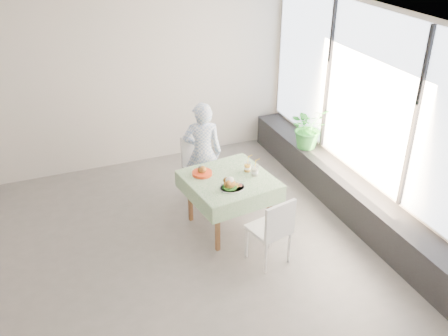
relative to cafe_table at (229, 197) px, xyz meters
name	(u,v)px	position (x,y,z in m)	size (l,w,h in m)	color
floor	(150,253)	(-1.13, -0.18, -0.46)	(6.00, 6.00, 0.00)	#5C5957
ceiling	(130,24)	(-1.13, -0.18, 2.34)	(6.00, 6.00, 0.00)	white
wall_back	(102,84)	(-1.13, 2.32, 0.94)	(6.00, 0.02, 2.80)	beige
wall_front	(226,302)	(-1.13, -2.68, 0.94)	(6.00, 0.02, 2.80)	beige
wall_right	(367,114)	(1.87, -0.18, 0.94)	(0.02, 5.00, 2.80)	beige
window_pane	(368,96)	(1.84, -0.18, 1.19)	(0.01, 4.80, 2.18)	#D1E0F9
window_ledge	(344,192)	(1.67, -0.18, -0.21)	(0.40, 4.80, 0.50)	black
cafe_table	(229,197)	(0.00, 0.00, 0.00)	(1.17, 1.17, 0.74)	brown
chair_far	(202,179)	(-0.07, 0.83, -0.17)	(0.53, 0.53, 0.95)	white
chair_near	(269,242)	(0.17, -0.84, -0.18)	(0.51, 0.51, 0.90)	white
diner	(203,153)	(-0.08, 0.78, 0.29)	(0.55, 0.36, 1.50)	#86A3D6
main_dish	(231,185)	(-0.08, -0.25, 0.34)	(0.32, 0.32, 0.16)	white
juice_cup_orange	(247,167)	(0.29, 0.07, 0.34)	(0.09, 0.09, 0.27)	white
juice_cup_lemonade	(255,171)	(0.33, -0.07, 0.34)	(0.10, 0.10, 0.27)	white
second_dish	(202,172)	(-0.29, 0.21, 0.32)	(0.26, 0.26, 0.12)	red
potted_plant	(309,127)	(1.65, 0.85, 0.37)	(0.59, 0.51, 0.65)	#277739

